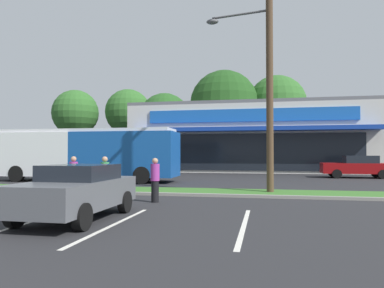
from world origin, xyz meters
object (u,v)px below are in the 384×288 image
(city_bus, at_px, (87,153))
(car_2, at_px, (77,191))
(utility_pole, at_px, (266,58))
(pedestrian_mid, at_px, (155,180))
(pedestrian_by_pole, at_px, (105,178))
(car_0, at_px, (357,167))
(car_1, at_px, (98,165))
(pedestrian_near_bench, at_px, (73,177))

(city_bus, bearing_deg, car_2, 115.67)
(utility_pole, xyz_separation_m, pedestrian_mid, (-3.98, -3.35, -5.08))
(pedestrian_by_pole, relative_size, pedestrian_mid, 1.03)
(car_0, distance_m, car_1, 19.87)
(utility_pole, relative_size, pedestrian_mid, 6.94)
(utility_pole, xyz_separation_m, car_2, (-5.05, -6.95, -5.12))
(city_bus, relative_size, pedestrian_mid, 7.25)
(city_bus, bearing_deg, pedestrian_by_pole, 120.89)
(pedestrian_by_pole, bearing_deg, car_0, 77.49)
(car_0, height_order, pedestrian_near_bench, pedestrian_near_bench)
(car_2, bearing_deg, pedestrian_mid, 163.46)
(car_1, bearing_deg, pedestrian_mid, 122.48)
(pedestrian_by_pole, bearing_deg, pedestrian_near_bench, -160.64)
(city_bus, relative_size, car_2, 2.80)
(pedestrian_near_bench, distance_m, pedestrian_by_pole, 1.46)
(utility_pole, height_order, pedestrian_mid, utility_pole)
(car_0, relative_size, pedestrian_mid, 3.01)
(city_bus, xyz_separation_m, pedestrian_near_bench, (3.46, -7.68, -0.94))
(city_bus, height_order, car_2, city_bus)
(pedestrian_by_pole, bearing_deg, car_1, 145.10)
(car_0, height_order, pedestrian_by_pole, pedestrian_by_pole)
(pedestrian_near_bench, distance_m, pedestrian_mid, 3.69)
(city_bus, distance_m, pedestrian_mid, 11.02)
(utility_pole, distance_m, car_2, 10.00)
(car_0, xyz_separation_m, car_2, (-11.42, -18.66, -0.05))
(car_1, relative_size, car_2, 1.07)
(utility_pole, relative_size, car_2, 2.68)
(car_0, bearing_deg, car_2, 58.53)
(city_bus, xyz_separation_m, car_1, (-2.44, 6.55, -1.01))
(car_1, bearing_deg, car_2, 114.48)
(car_2, bearing_deg, car_0, 148.53)
(utility_pole, height_order, pedestrian_by_pole, utility_pole)
(utility_pole, distance_m, car_0, 14.27)
(utility_pole, bearing_deg, car_0, 61.42)
(pedestrian_near_bench, bearing_deg, pedestrian_by_pole, 175.93)
(car_0, height_order, car_1, car_0)
(car_0, xyz_separation_m, pedestrian_near_bench, (-13.97, -14.35, 0.02))
(car_2, bearing_deg, pedestrian_by_pole, -164.90)
(utility_pole, relative_size, pedestrian_by_pole, 6.74)
(car_1, height_order, pedestrian_by_pole, pedestrian_by_pole)
(pedestrian_near_bench, xyz_separation_m, pedestrian_mid, (3.62, -0.71, -0.02))
(city_bus, bearing_deg, car_1, -70.52)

